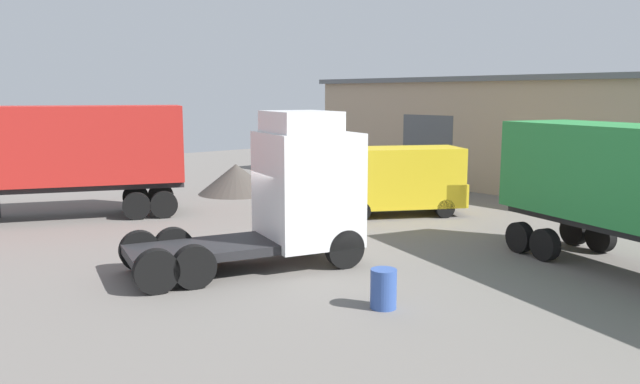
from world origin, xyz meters
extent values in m
plane|color=slate|center=(0.00, 0.00, 0.00)|extent=(60.00, 60.00, 0.00)
cube|color=tan|center=(0.00, 18.44, 2.62)|extent=(28.10, 8.88, 5.24)
cube|color=#565B60|center=(0.00, 18.44, 5.37)|extent=(28.60, 9.38, 0.25)
cube|color=#4C5156|center=(-6.18, 14.03, 1.80)|extent=(3.20, 0.08, 3.60)
cube|color=silver|center=(1.07, 0.06, 2.08)|extent=(3.04, 2.97, 3.09)
cube|color=silver|center=(1.02, -0.14, 3.91)|extent=(2.46, 2.17, 0.60)
cube|color=black|center=(1.37, 1.19, 2.70)|extent=(2.05, 0.62, 1.11)
cube|color=#232326|center=(0.27, -2.90, 0.66)|extent=(2.90, 4.12, 0.24)
cylinder|color=#B2B2B7|center=(-0.54, -2.06, 0.49)|extent=(0.83, 1.21, 0.56)
cylinder|color=black|center=(0.16, 0.92, 0.54)|extent=(0.57, 1.11, 1.07)
cylinder|color=black|center=(2.29, 0.35, 0.54)|extent=(0.57, 1.11, 1.07)
cylinder|color=black|center=(-0.91, -3.06, 0.54)|extent=(0.57, 1.11, 1.07)
cylinder|color=black|center=(1.21, -3.63, 0.54)|extent=(0.57, 1.11, 1.07)
cylinder|color=black|center=(-1.15, -3.93, 0.54)|extent=(0.57, 1.11, 1.07)
cylinder|color=black|center=(0.98, -4.50, 0.54)|extent=(0.57, 1.11, 1.07)
cylinder|color=black|center=(6.03, 7.27, 0.46)|extent=(0.96, 0.54, 0.91)
cylinder|color=black|center=(5.43, 5.16, 0.46)|extent=(0.96, 0.54, 0.91)
cylinder|color=black|center=(5.06, 7.55, 0.46)|extent=(0.96, 0.54, 0.91)
cylinder|color=black|center=(4.47, 5.43, 0.46)|extent=(0.96, 0.54, 0.91)
cube|color=yellow|center=(-1.86, 6.99, 1.49)|extent=(4.21, 5.24, 2.26)
cube|color=yellow|center=(-0.79, 8.80, 0.81)|extent=(2.18, 1.79, 0.90)
cube|color=black|center=(-0.99, 8.45, 1.94)|extent=(1.49, 0.92, 0.81)
cylinder|color=black|center=(-1.75, 8.84, 0.36)|extent=(0.62, 0.77, 0.72)
cylinder|color=black|center=(-0.29, 7.98, 0.36)|extent=(0.62, 0.77, 0.72)
cylinder|color=black|center=(-3.43, 6.00, 0.36)|extent=(0.62, 0.77, 0.72)
cylinder|color=black|center=(-1.96, 5.13, 0.36)|extent=(0.62, 0.77, 0.72)
cube|color=red|center=(-9.73, -3.10, 2.79)|extent=(5.93, 9.28, 2.87)
cube|color=#232326|center=(-9.73, -3.10, 1.23)|extent=(5.24, 8.98, 0.24)
cylinder|color=black|center=(-7.62, -1.05, 0.51)|extent=(0.69, 1.06, 1.03)
cylinder|color=black|center=(-9.64, -0.17, 0.51)|extent=(0.69, 1.06, 1.03)
cylinder|color=black|center=(-7.22, -0.14, 0.51)|extent=(0.69, 1.06, 1.03)
cylinder|color=black|center=(-9.24, 0.75, 0.51)|extent=(0.69, 1.06, 1.03)
cone|color=#423D38|center=(-10.38, 5.19, 0.70)|extent=(3.59, 3.59, 1.40)
cylinder|color=#33519E|center=(5.18, -1.19, 0.44)|extent=(0.58, 0.58, 0.88)
camera|label=1|loc=(14.23, -10.87, 4.68)|focal=35.00mm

